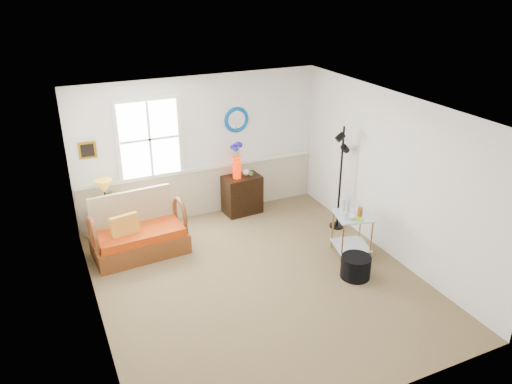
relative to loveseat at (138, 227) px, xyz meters
name	(u,v)px	position (x,y,z in m)	size (l,w,h in m)	color
floor	(259,282)	(1.40, -1.56, -0.48)	(4.50, 5.00, 0.01)	olive
ceiling	(259,110)	(1.40, -1.56, 2.12)	(4.50, 5.00, 0.01)	white
walls	(259,202)	(1.40, -1.56, 0.82)	(4.51, 5.01, 2.60)	white
wainscot	(203,192)	(1.40, 0.92, -0.03)	(4.46, 0.02, 0.90)	#C2B595
chair_rail	(202,169)	(1.40, 0.91, 0.44)	(4.46, 0.04, 0.06)	white
window	(149,139)	(0.50, 0.91, 1.12)	(1.14, 0.06, 1.44)	white
picture	(87,150)	(-0.52, 0.92, 1.07)	(0.28, 0.03, 0.28)	#C4911A
mirror	(236,120)	(2.10, 0.92, 1.27)	(0.47, 0.47, 0.07)	#0162C2
loveseat	(138,227)	(0.00, 0.00, 0.00)	(1.46, 0.83, 0.95)	brown
throw_pillow	(125,229)	(-0.21, -0.08, 0.05)	(0.44, 0.11, 0.44)	orange
lamp_stand	(108,223)	(-0.37, 0.70, -0.19)	(0.32, 0.32, 0.57)	black
table_lamp	(105,195)	(-0.37, 0.68, 0.35)	(0.29, 0.29, 0.52)	gold
potted_plant	(113,199)	(-0.24, 0.72, 0.22)	(0.30, 0.34, 0.26)	#4A7536
cabinet	(242,194)	(2.10, 0.69, -0.11)	(0.68, 0.44, 0.73)	black
flower_vase	(237,161)	(1.99, 0.66, 0.59)	(0.20, 0.20, 0.67)	#F92700
side_table	(352,235)	(3.08, -1.46, -0.12)	(0.56, 0.56, 0.71)	#AA7F35
tabletop_items	(353,208)	(3.06, -1.46, 0.35)	(0.41, 0.41, 0.25)	silver
floor_lamp	(340,179)	(3.41, -0.57, 0.46)	(0.27, 0.27, 1.87)	black
ottoman	(356,267)	(2.77, -2.04, -0.31)	(0.45, 0.45, 0.34)	black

